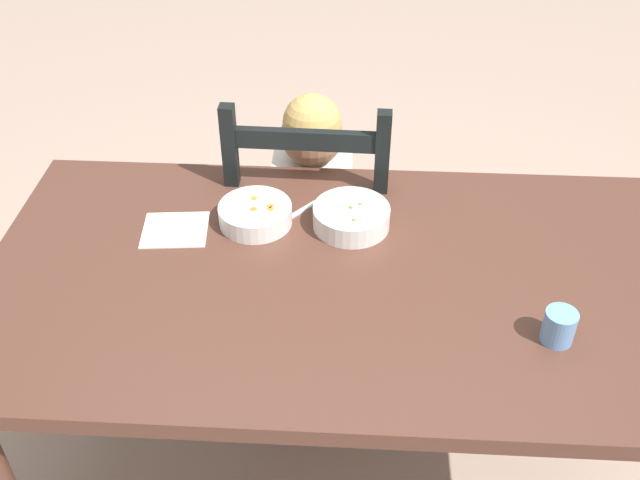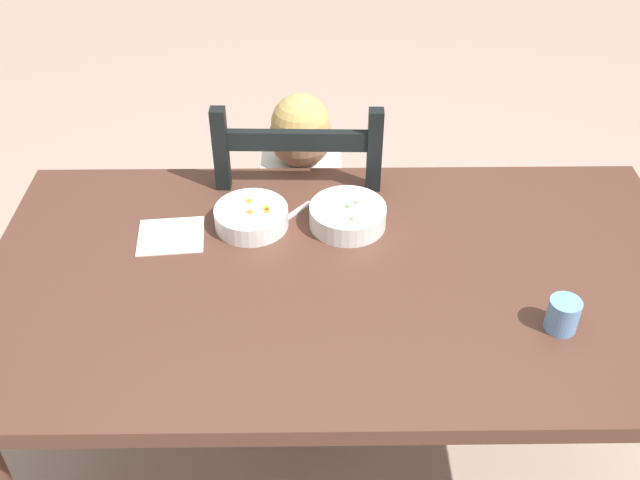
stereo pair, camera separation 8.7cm
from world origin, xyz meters
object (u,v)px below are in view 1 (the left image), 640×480
Objects in this scene: dining_table at (339,307)px; bowl_of_peas at (351,216)px; spoon at (289,218)px; bowl_of_carrots at (255,214)px; child_figure at (312,204)px; drinking_cup at (559,327)px; dining_chair at (312,248)px.

bowl_of_peas is (0.02, 0.18, 0.13)m from dining_table.
bowl_of_peas is at bearing -6.77° from spoon.
bowl_of_peas is 0.23m from bowl_of_carrots.
drinking_cup is at bearing -50.67° from child_figure.
spoon is at bearing -97.58° from child_figure.
dining_chair is 13.87× the size of drinking_cup.
drinking_cup is (0.64, -0.35, 0.01)m from bowl_of_carrots.
bowl_of_peas is at bearing -68.58° from dining_chair.
bowl_of_carrots is at bearing -167.01° from spoon.
dining_chair is 5.44× the size of bowl_of_peas.
spoon is at bearing 146.84° from drinking_cup.
bowl_of_peas is 0.15m from spoon.
bowl_of_peas is at bearing 139.69° from drinking_cup.
bowl_of_peas is at bearing -0.01° from bowl_of_carrots.
drinking_cup is at bearing -40.31° from bowl_of_peas.
child_figure is (-0.09, 0.47, -0.05)m from dining_table.
bowl_of_peas reaches higher than dining_table.
spoon is at bearing 124.06° from dining_table.
dining_chair reaches higher than drinking_cup.
bowl_of_peas is 1.55× the size of spoon.
bowl_of_carrots is 2.45× the size of drinking_cup.
bowl_of_peas is 1.04× the size of bowl_of_carrots.
child_figure is 0.36m from bowl_of_peas.
drinking_cup reaches higher than spoon.
dining_chair is 0.90m from drinking_cup.
dining_chair is at bearing 111.42° from bowl_of_peas.
dining_chair is at bearing 129.33° from drinking_cup.
child_figure is 0.32m from spoon.
dining_table is at bearing -78.66° from child_figure.
dining_chair is 1.05× the size of child_figure.
child_figure is at bearing -49.83° from dining_chair.
dining_chair is at bearing 101.48° from dining_table.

